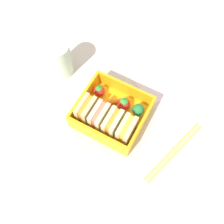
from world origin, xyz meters
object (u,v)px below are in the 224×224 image
carrot_stick_far_left (109,102)px  strawberry_far_left (99,91)px  strawberry_left (124,104)px  drinking_glass (60,59)px  sandwich_center (99,116)px  broccoli_floret (138,110)px  sandwich_center_left (113,123)px  chopstick_pair (174,152)px  folded_napkin (152,79)px  sandwich_left (126,130)px  sandwich_center_right (86,110)px

carrot_stick_far_left → strawberry_far_left: (3.42, -1.10, 0.93)cm
carrot_stick_far_left → strawberry_far_left: strawberry_far_left is taller
strawberry_left → drinking_glass: size_ratio=0.39×
sandwich_center → broccoli_floret: 9.00cm
sandwich_center_left → sandwich_center: size_ratio=1.00×
broccoli_floret → chopstick_pair: 12.48cm
carrot_stick_far_left → sandwich_center: bearing=94.0°
sandwich_center_left → sandwich_center: same height
carrot_stick_far_left → chopstick_pair: carrot_stick_far_left is taller
strawberry_left → sandwich_center: bearing=61.5°
strawberry_left → chopstick_pair: strawberry_left is taller
sandwich_center_left → strawberry_far_left: size_ratio=1.68×
carrot_stick_far_left → drinking_glass: bearing=-11.7°
carrot_stick_far_left → folded_napkin: 13.54cm
sandwich_left → chopstick_pair: (-11.47, -1.77, -3.58)cm
carrot_stick_far_left → chopstick_pair: (-18.72, 3.49, -1.41)cm
sandwich_center_left → strawberry_left: 6.01cm
sandwich_center_left → sandwich_center_right: 6.89cm
sandwich_left → chopstick_pair: sandwich_left is taller
sandwich_center_right → folded_napkin: bearing=-117.9°
strawberry_far_left → carrot_stick_far_left: bearing=162.3°
drinking_glass → carrot_stick_far_left: bearing=168.3°
sandwich_center_left → sandwich_center_right: size_ratio=1.00×
strawberry_far_left → strawberry_left: bearing=176.3°
strawberry_left → chopstick_pair: size_ratio=0.20×
sandwich_center_right → strawberry_far_left: (0.34, -6.36, -1.24)cm
chopstick_pair → folded_napkin: size_ratio=1.47×
strawberry_left → drinking_glass: bearing=-7.8°
chopstick_pair → sandwich_center_right: bearing=4.6°
chopstick_pair → drinking_glass: 35.51cm
broccoli_floret → strawberry_far_left: 10.86cm
strawberry_far_left → chopstick_pair: size_ratio=0.18×
strawberry_left → drinking_glass: (19.43, -2.65, 1.87)cm
broccoli_floret → sandwich_center: bearing=39.0°
broccoli_floret → drinking_glass: size_ratio=0.43×
carrot_stick_far_left → folded_napkin: bearing=-116.8°
sandwich_center_left → folded_napkin: 17.81cm
carrot_stick_far_left → drinking_glass: drinking_glass is taller
broccoli_floret → sandwich_center_right: bearing=28.5°
drinking_glass → sandwich_center_left: bearing=156.5°
sandwich_left → broccoli_floret: (-0.11, -5.66, -0.17)cm
carrot_stick_far_left → folded_napkin: carrot_stick_far_left is taller
strawberry_left → drinking_glass: 19.70cm
sandwich_center → chopstick_pair: 18.78cm
sandwich_center_left → sandwich_center_right: bearing=0.0°
strawberry_far_left → drinking_glass: (12.43, -2.20, 2.06)cm
sandwich_left → drinking_glass: 24.66cm
broccoli_floret → carrot_stick_far_left: bearing=3.1°
broccoli_floret → drinking_glass: drinking_glass is taller
broccoli_floret → sandwich_center_left: bearing=57.9°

